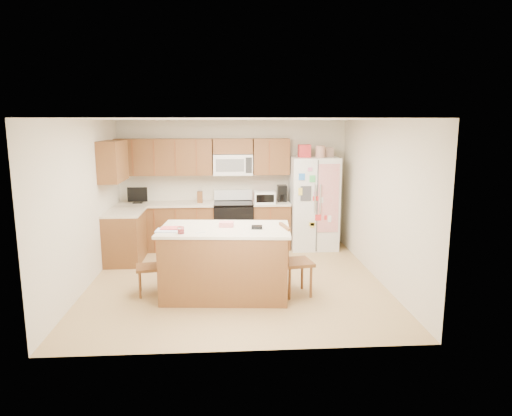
{
  "coord_description": "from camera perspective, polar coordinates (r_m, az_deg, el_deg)",
  "views": [
    {
      "loc": [
        -0.14,
        -6.85,
        2.45
      ],
      "look_at": [
        0.34,
        0.35,
        1.1
      ],
      "focal_mm": 32.0,
      "sensor_mm": 36.0,
      "label": 1
    }
  ],
  "objects": [
    {
      "name": "windsor_chair_back",
      "position": [
        7.29,
        -4.38,
        -5.58
      ],
      "size": [
        0.5,
        0.49,
        0.9
      ],
      "color": "brown",
      "rests_on": "ground"
    },
    {
      "name": "stove",
      "position": [
        9.01,
        -2.81,
        -2.08
      ],
      "size": [
        0.76,
        0.65,
        1.13
      ],
      "color": "black",
      "rests_on": "ground"
    },
    {
      "name": "cabinetry",
      "position": [
        8.82,
        -9.22,
        0.43
      ],
      "size": [
        3.36,
        1.56,
        2.15
      ],
      "color": "brown",
      "rests_on": "ground"
    },
    {
      "name": "windsor_chair_left",
      "position": [
        6.8,
        -13.06,
        -7.15
      ],
      "size": [
        0.41,
        0.43,
        0.87
      ],
      "color": "brown",
      "rests_on": "ground"
    },
    {
      "name": "island",
      "position": [
        6.57,
        -3.88,
        -6.68
      ],
      "size": [
        1.9,
        1.2,
        1.09
      ],
      "color": "brown",
      "rests_on": "ground"
    },
    {
      "name": "refrigerator",
      "position": [
        9.02,
        7.19,
        0.76
      ],
      "size": [
        0.9,
        0.79,
        2.04
      ],
      "color": "white",
      "rests_on": "ground"
    },
    {
      "name": "room_shell",
      "position": [
        6.93,
        -2.59,
        2.2
      ],
      "size": [
        4.6,
        4.6,
        2.52
      ],
      "color": "beige",
      "rests_on": "ground"
    },
    {
      "name": "ground",
      "position": [
        7.28,
        -2.5,
        -9.09
      ],
      "size": [
        4.5,
        4.5,
        0.0
      ],
      "primitive_type": "plane",
      "color": "#A48155",
      "rests_on": "ground"
    },
    {
      "name": "windsor_chair_right",
      "position": [
        6.61,
        4.84,
        -6.71
      ],
      "size": [
        0.5,
        0.52,
        1.04
      ],
      "color": "brown",
      "rests_on": "ground"
    }
  ]
}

